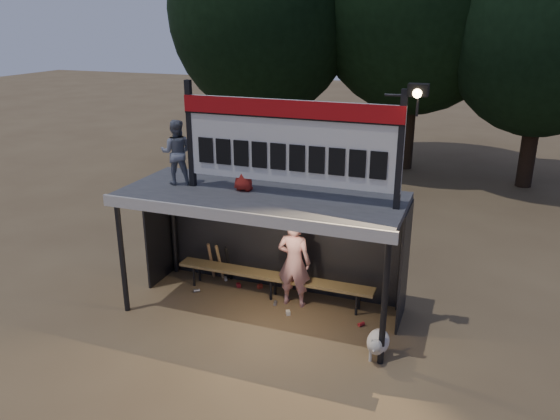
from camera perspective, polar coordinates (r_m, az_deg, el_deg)
The scene contains 12 objects.
ground at distance 10.51m, azimuth -1.81°, elevation -10.38°, with size 80.00×80.00×0.00m, color brown.
player at distance 10.31m, azimuth 1.48°, elevation -5.46°, with size 0.65×0.42×1.77m, color white.
child_a at distance 10.16m, azimuth -10.77°, elevation 5.95°, with size 0.58×0.45×1.19m, color slate.
child_b at distance 9.64m, azimuth -3.82°, elevation 4.74°, with size 0.46×0.30×0.93m, color #A12018.
dugout_shelter at distance 9.94m, azimuth -1.39°, elevation -0.44°, with size 5.10×2.08×2.32m.
scoreboard_assembly at distance 9.12m, azimuth 1.22°, elevation 7.40°, with size 4.10×0.27×1.99m.
bench at distance 10.76m, azimuth -0.73°, elevation -7.02°, with size 4.00×0.35×0.48m.
tree_left at distance 19.90m, azimuth -1.83°, elevation 20.23°, with size 6.46×6.46×9.27m.
tree_right at distance 19.00m, azimuth 26.24°, elevation 17.42°, with size 6.08×6.08×8.72m.
dog at distance 9.19m, azimuth 10.17°, elevation -13.45°, with size 0.36×0.81×0.49m.
bats at distance 11.46m, azimuth -6.32°, elevation -5.42°, with size 0.48×0.33×0.84m.
litter at distance 10.91m, azimuth -1.41°, elevation -8.95°, with size 3.52×1.01×0.08m.
Camera 1 is at (3.48, -8.44, 5.21)m, focal length 35.00 mm.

